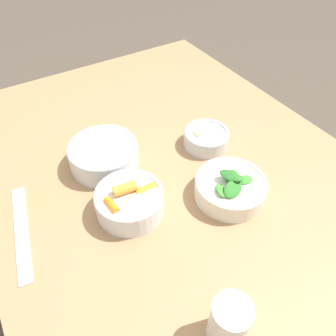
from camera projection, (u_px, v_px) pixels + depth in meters
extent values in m
plane|color=#4C4238|center=(173.00, 300.00, 1.39)|extent=(10.00, 10.00, 0.00)
cube|color=#99724C|center=(176.00, 177.00, 0.85)|extent=(1.30, 0.92, 0.03)
cube|color=olive|center=(178.00, 126.00, 1.63)|extent=(0.06, 0.06, 0.75)
cube|color=olive|center=(12.00, 190.00, 1.33)|extent=(0.06, 0.06, 0.75)
cylinder|color=silver|center=(130.00, 202.00, 0.73)|extent=(0.15, 0.15, 0.06)
torus|color=silver|center=(129.00, 194.00, 0.71)|extent=(0.15, 0.15, 0.01)
cylinder|color=orange|center=(119.00, 198.00, 0.72)|extent=(0.03, 0.05, 0.02)
cylinder|color=orange|center=(146.00, 190.00, 0.73)|extent=(0.03, 0.05, 0.02)
cylinder|color=orange|center=(128.00, 204.00, 0.71)|extent=(0.05, 0.03, 0.02)
cylinder|color=orange|center=(129.00, 201.00, 0.72)|extent=(0.02, 0.05, 0.02)
cylinder|color=orange|center=(132.00, 199.00, 0.72)|extent=(0.05, 0.06, 0.02)
cylinder|color=orange|center=(125.00, 189.00, 0.71)|extent=(0.03, 0.05, 0.02)
cylinder|color=orange|center=(112.00, 206.00, 0.69)|extent=(0.04, 0.02, 0.02)
cylinder|color=silver|center=(230.00, 189.00, 0.77)|extent=(0.17, 0.17, 0.05)
torus|color=silver|center=(231.00, 182.00, 0.75)|extent=(0.17, 0.17, 0.01)
ellipsoid|color=#3D8433|center=(222.00, 191.00, 0.73)|extent=(0.06, 0.05, 0.03)
ellipsoid|color=#235B23|center=(230.00, 176.00, 0.75)|extent=(0.06, 0.06, 0.02)
ellipsoid|color=#3D8433|center=(244.00, 204.00, 0.72)|extent=(0.04, 0.04, 0.02)
ellipsoid|color=#2D7028|center=(234.00, 180.00, 0.75)|extent=(0.06, 0.05, 0.04)
ellipsoid|color=#2D7028|center=(233.00, 189.00, 0.73)|extent=(0.06, 0.07, 0.03)
ellipsoid|color=#3D8433|center=(245.00, 180.00, 0.75)|extent=(0.03, 0.04, 0.01)
ellipsoid|color=#235B23|center=(256.00, 185.00, 0.77)|extent=(0.05, 0.05, 0.02)
ellipsoid|color=#2D7028|center=(236.00, 178.00, 0.75)|extent=(0.05, 0.04, 0.03)
cylinder|color=silver|center=(104.00, 156.00, 0.84)|extent=(0.18, 0.18, 0.06)
torus|color=silver|center=(102.00, 147.00, 0.82)|extent=(0.18, 0.18, 0.01)
cylinder|color=#936042|center=(104.00, 158.00, 0.85)|extent=(0.16, 0.16, 0.03)
ellipsoid|color=#8E5B3D|center=(98.00, 160.00, 0.81)|extent=(0.01, 0.01, 0.01)
ellipsoid|color=#A36B4C|center=(96.00, 151.00, 0.84)|extent=(0.01, 0.01, 0.01)
ellipsoid|color=#AD7551|center=(113.00, 163.00, 0.80)|extent=(0.01, 0.01, 0.01)
ellipsoid|color=#8E5B3D|center=(126.00, 159.00, 0.81)|extent=(0.01, 0.01, 0.01)
ellipsoid|color=#8E5B3D|center=(98.00, 152.00, 0.83)|extent=(0.01, 0.01, 0.01)
ellipsoid|color=#A36B4C|center=(105.00, 145.00, 0.85)|extent=(0.01, 0.01, 0.01)
ellipsoid|color=#8E5B3D|center=(106.00, 149.00, 0.83)|extent=(0.01, 0.01, 0.01)
ellipsoid|color=#AD7551|center=(109.00, 168.00, 0.79)|extent=(0.01, 0.01, 0.01)
ellipsoid|color=#A36B4C|center=(103.00, 144.00, 0.85)|extent=(0.01, 0.01, 0.01)
cylinder|color=tan|center=(90.00, 150.00, 0.83)|extent=(0.03, 0.03, 0.01)
cylinder|color=tan|center=(104.00, 139.00, 0.86)|extent=(0.03, 0.03, 0.01)
cylinder|color=beige|center=(99.00, 146.00, 0.83)|extent=(0.02, 0.02, 0.01)
cylinder|color=beige|center=(118.00, 140.00, 0.85)|extent=(0.02, 0.02, 0.01)
cylinder|color=beige|center=(105.00, 155.00, 0.82)|extent=(0.03, 0.03, 0.01)
cylinder|color=silver|center=(206.00, 139.00, 0.90)|extent=(0.12, 0.12, 0.04)
torus|color=silver|center=(207.00, 133.00, 0.89)|extent=(0.12, 0.12, 0.01)
cube|color=tan|center=(201.00, 139.00, 0.89)|extent=(0.07, 0.07, 0.02)
cube|color=tan|center=(205.00, 141.00, 0.88)|extent=(0.08, 0.07, 0.01)
cube|color=tan|center=(200.00, 131.00, 0.91)|extent=(0.07, 0.06, 0.02)
cube|color=#EFB7C6|center=(21.00, 231.00, 0.71)|extent=(0.26, 0.08, 0.00)
cylinder|color=silver|center=(229.00, 323.00, 0.53)|extent=(0.07, 0.07, 0.11)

